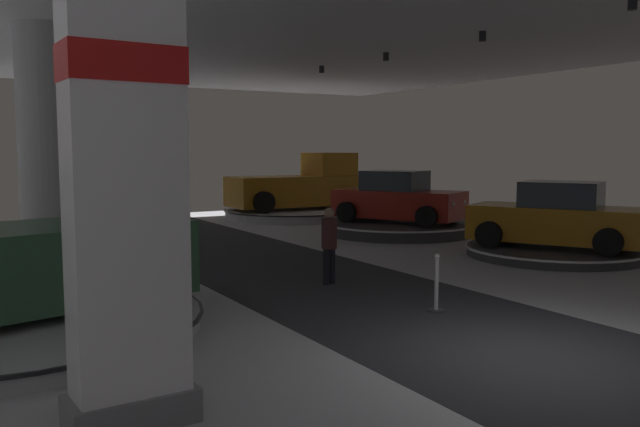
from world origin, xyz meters
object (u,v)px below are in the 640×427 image
at_px(display_platform_deep_right, 293,213).
at_px(pickup_truck_deep_right, 300,186).
at_px(column_left, 48,151).
at_px(display_platform_far_right, 398,227).
at_px(visitor_walking_near, 329,241).
at_px(display_platform_mid_left, 13,324).
at_px(display_platform_mid_right, 554,251).
at_px(display_car_far_right, 398,199).
at_px(display_car_mid_right, 556,218).
at_px(brand_sign_pylon, 126,207).

bearing_deg(display_platform_deep_right, pickup_truck_deep_right, -0.91).
relative_size(column_left, pickup_truck_deep_right, 1.03).
height_order(display_platform_far_right, visitor_walking_near, visitor_walking_near).
xyz_separation_m(display_platform_deep_right, visitor_walking_near, (-5.69, -12.17, 0.71)).
bearing_deg(display_platform_mid_left, display_platform_far_right, 28.14).
xyz_separation_m(display_platform_mid_right, display_platform_far_right, (-0.60, 5.85, 0.07)).
bearing_deg(pickup_truck_deep_right, display_platform_mid_right, -85.82).
distance_m(pickup_truck_deep_right, display_platform_mid_right, 12.21).
xyz_separation_m(display_platform_mid_left, display_platform_mid_right, (12.92, 0.73, -0.01)).
relative_size(display_platform_deep_right, display_platform_mid_left, 1.00).
distance_m(column_left, display_car_far_right, 11.27).
height_order(display_platform_mid_right, display_platform_far_right, display_platform_far_right).
xyz_separation_m(pickup_truck_deep_right, display_platform_far_right, (0.29, -6.27, -1.08)).
relative_size(display_platform_mid_left, display_platform_mid_right, 1.25).
relative_size(pickup_truck_deep_right, display_platform_mid_right, 1.18).
xyz_separation_m(display_platform_deep_right, display_platform_mid_right, (1.21, -12.13, -0.05)).
bearing_deg(display_car_mid_right, pickup_truck_deep_right, 94.24).
height_order(display_car_mid_right, display_platform_far_right, display_car_mid_right).
bearing_deg(visitor_walking_near, display_car_mid_right, 0.13).
bearing_deg(visitor_walking_near, brand_sign_pylon, -137.27).
relative_size(display_platform_deep_right, display_car_far_right, 1.24).
relative_size(display_platform_deep_right, display_platform_far_right, 1.11).
height_order(display_platform_deep_right, display_platform_mid_left, display_platform_deep_right).
bearing_deg(display_car_far_right, display_platform_deep_right, 95.44).
bearing_deg(display_car_mid_right, brand_sign_pylon, -158.03).
distance_m(display_platform_mid_right, display_car_mid_right, 0.88).
height_order(pickup_truck_deep_right, display_car_mid_right, pickup_truck_deep_right).
bearing_deg(column_left, display_platform_mid_right, -19.77).
distance_m(column_left, visitor_walking_near, 6.61).
bearing_deg(display_car_far_right, column_left, -171.23).
bearing_deg(column_left, display_platform_deep_right, 37.32).
relative_size(brand_sign_pylon, display_platform_far_right, 0.84).
bearing_deg(display_car_far_right, pickup_truck_deep_right, 92.51).
bearing_deg(display_platform_far_right, column_left, -171.38).
bearing_deg(column_left, display_car_far_right, 8.77).
relative_size(pickup_truck_deep_right, display_platform_mid_left, 0.94).
bearing_deg(display_car_mid_right, display_platform_mid_right, 118.28).
relative_size(brand_sign_pylon, pickup_truck_deep_right, 0.80).
bearing_deg(visitor_walking_near, display_platform_mid_right, 0.35).
bearing_deg(brand_sign_pylon, display_platform_mid_left, 99.19).
distance_m(display_platform_deep_right, display_car_mid_right, 12.25).
height_order(display_platform_mid_left, display_platform_mid_right, display_platform_mid_left).
height_order(pickup_truck_deep_right, display_car_far_right, pickup_truck_deep_right).
distance_m(display_platform_mid_right, visitor_walking_near, 6.94).
distance_m(column_left, display_platform_far_right, 11.45).
distance_m(display_platform_mid_left, display_platform_far_right, 13.97).
xyz_separation_m(pickup_truck_deep_right, visitor_walking_near, (-6.01, -12.17, -0.38)).
relative_size(pickup_truck_deep_right, display_platform_far_right, 1.04).
height_order(display_platform_deep_right, visitor_walking_near, visitor_walking_near).
bearing_deg(brand_sign_pylon, display_platform_mid_right, 22.11).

